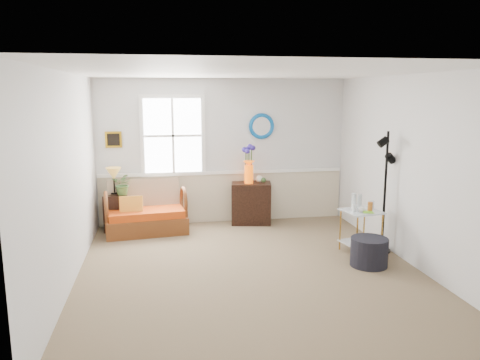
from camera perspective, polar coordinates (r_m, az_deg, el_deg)
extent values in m
cube|color=#736248|center=(6.41, 1.15, -10.89)|extent=(4.50, 5.00, 0.01)
cube|color=white|center=(5.97, 1.24, 13.03)|extent=(4.50, 5.00, 0.01)
cube|color=silver|center=(8.49, -2.05, 3.50)|extent=(4.50, 0.01, 2.60)
cube|color=silver|center=(3.69, 8.70, -5.97)|extent=(4.50, 0.01, 2.60)
cube|color=silver|center=(6.04, -20.24, -0.03)|extent=(0.01, 5.00, 2.60)
cube|color=silver|center=(6.84, 20.02, 1.16)|extent=(0.01, 5.00, 2.60)
cube|color=beige|center=(8.62, -1.99, -2.13)|extent=(4.46, 0.02, 0.90)
cube|color=white|center=(8.52, -2.00, 0.94)|extent=(4.46, 0.04, 0.06)
cube|color=#B08015|center=(8.40, -15.17, 4.78)|extent=(0.28, 0.03, 0.28)
torus|color=#066CBF|center=(8.55, 2.63, 6.58)|extent=(0.47, 0.07, 0.47)
imported|color=#3C5F30|center=(8.16, -14.06, -0.77)|extent=(0.45, 0.48, 0.30)
cylinder|color=black|center=(6.73, 15.46, -8.45)|extent=(0.52, 0.52, 0.39)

